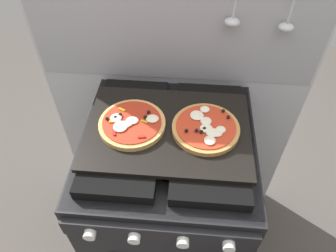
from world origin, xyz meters
The scene contains 6 objects.
ground_plane centered at (0.00, 0.00, 0.00)m, with size 4.00×4.00×0.00m, color #4C4742.
kitchen_backsplash centered at (0.00, 0.33, 0.79)m, with size 1.10×0.08×1.55m.
stove centered at (0.00, 0.00, 0.45)m, with size 0.60×0.64×0.90m.
baking_tray centered at (0.00, 0.00, 0.91)m, with size 0.54×0.38×0.02m, color black.
pizza_left centered at (-0.12, 0.00, 0.93)m, with size 0.22×0.22×0.03m.
pizza_right centered at (0.12, 0.00, 0.93)m, with size 0.22×0.22×0.03m.
Camera 1 is at (0.06, -0.70, 1.69)m, focal length 34.01 mm.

